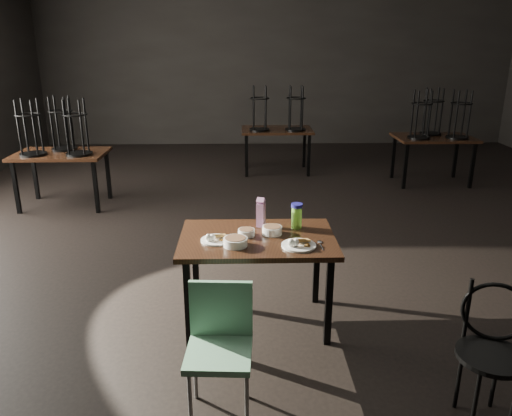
{
  "coord_description": "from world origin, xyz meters",
  "views": [
    {
      "loc": [
        -0.75,
        -4.94,
        2.2
      ],
      "look_at": [
        -0.64,
        -0.97,
        0.85
      ],
      "focal_mm": 35.0,
      "sensor_mm": 36.0,
      "label": 1
    }
  ],
  "objects_px": {
    "juice_carton": "(261,213)",
    "main_table": "(257,246)",
    "bentwood_chair": "(492,343)",
    "water_bottle": "(297,216)",
    "school_chair": "(220,339)"
  },
  "relations": [
    {
      "from": "main_table",
      "to": "juice_carton",
      "type": "xyz_separation_m",
      "value": [
        0.03,
        0.23,
        0.19
      ]
    },
    {
      "from": "juice_carton",
      "to": "water_bottle",
      "type": "relative_size",
      "value": 1.21
    },
    {
      "from": "main_table",
      "to": "water_bottle",
      "type": "bearing_deg",
      "value": 30.3
    },
    {
      "from": "water_bottle",
      "to": "bentwood_chair",
      "type": "bearing_deg",
      "value": -50.98
    },
    {
      "from": "main_table",
      "to": "water_bottle",
      "type": "distance_m",
      "value": 0.42
    },
    {
      "from": "water_bottle",
      "to": "school_chair",
      "type": "xyz_separation_m",
      "value": [
        -0.58,
        -1.19,
        -0.35
      ]
    },
    {
      "from": "juice_carton",
      "to": "school_chair",
      "type": "xyz_separation_m",
      "value": [
        -0.29,
        -1.23,
        -0.36
      ]
    },
    {
      "from": "bentwood_chair",
      "to": "main_table",
      "type": "bearing_deg",
      "value": 164.26
    },
    {
      "from": "water_bottle",
      "to": "juice_carton",
      "type": "bearing_deg",
      "value": 172.42
    },
    {
      "from": "juice_carton",
      "to": "bentwood_chair",
      "type": "xyz_separation_m",
      "value": [
        1.32,
        -1.31,
        -0.36
      ]
    },
    {
      "from": "water_bottle",
      "to": "main_table",
      "type": "bearing_deg",
      "value": -149.7
    },
    {
      "from": "main_table",
      "to": "school_chair",
      "type": "bearing_deg",
      "value": -104.24
    },
    {
      "from": "main_table",
      "to": "water_bottle",
      "type": "relative_size",
      "value": 5.87
    },
    {
      "from": "main_table",
      "to": "bentwood_chair",
      "type": "relative_size",
      "value": 1.42
    },
    {
      "from": "juice_carton",
      "to": "main_table",
      "type": "bearing_deg",
      "value": -98.72
    }
  ]
}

